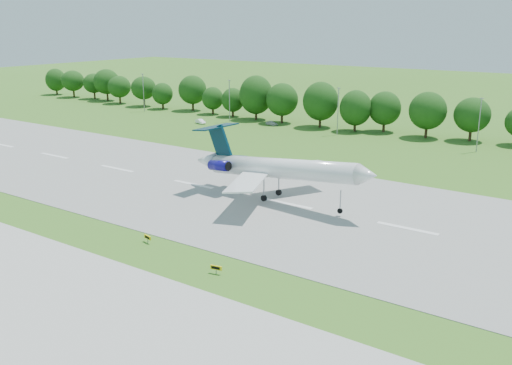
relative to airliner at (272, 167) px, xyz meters
name	(u,v)px	position (x,y,z in m)	size (l,w,h in m)	color
ground	(184,254)	(3.12, -25.11, -5.73)	(600.00, 600.00, 0.00)	#38661A
runway	(288,204)	(3.12, -0.11, -5.69)	(400.00, 45.00, 0.08)	gray
taxiway	(66,311)	(3.12, -43.11, -5.69)	(400.00, 23.00, 0.08)	#ADADA8
tree_line	(428,113)	(3.12, 66.89, 0.45)	(288.40, 8.40, 10.40)	#382314
light_poles	(404,117)	(0.62, 56.89, 0.60)	(175.90, 0.25, 12.19)	gray
airliner	(272,167)	(0.00, 0.00, 0.00)	(35.53, 25.72, 11.12)	white
taxi_sign_left	(148,237)	(-3.53, -24.90, -4.98)	(1.45, 0.49, 1.02)	gray
taxi_sign_centre	(216,268)	(10.08, -27.35, -4.97)	(1.47, 0.45, 1.03)	gray
service_vehicle_a	(200,121)	(-56.98, 49.63, -5.08)	(1.39, 3.99, 1.31)	white
service_vehicle_b	(272,123)	(-38.60, 59.11, -5.09)	(1.51, 3.76, 1.28)	beige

